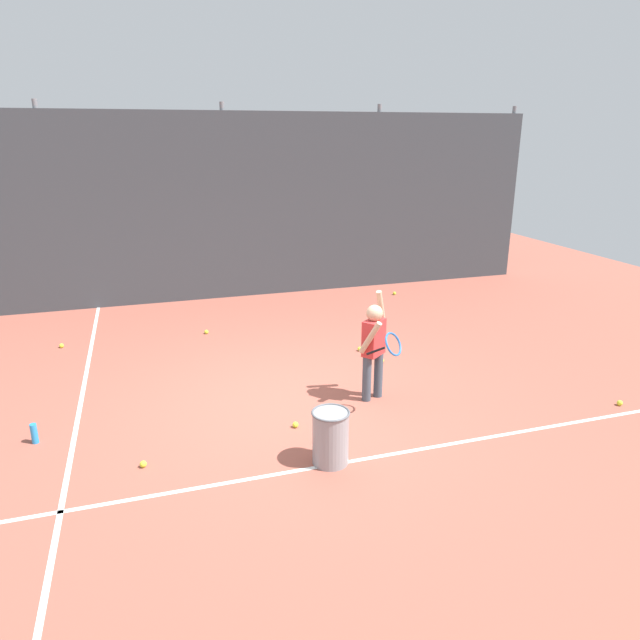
# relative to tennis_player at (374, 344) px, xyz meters

# --- Properties ---
(ground_plane) EXTENTS (20.00, 20.00, 0.00)m
(ground_plane) POSITION_rel_tennis_player_xyz_m (-0.92, 0.20, -0.73)
(ground_plane) COLOR #9E5142
(court_line_baseline) EXTENTS (9.00, 0.05, 0.00)m
(court_line_baseline) POSITION_rel_tennis_player_xyz_m (-0.92, -1.26, -0.72)
(court_line_baseline) COLOR white
(court_line_baseline) RESTS_ON ground
(court_line_sideline) EXTENTS (0.05, 9.00, 0.00)m
(court_line_sideline) POSITION_rel_tennis_player_xyz_m (-3.45, 1.20, -0.72)
(court_line_sideline) COLOR white
(court_line_sideline) RESTS_ON ground
(back_fence_windscreen) EXTENTS (12.79, 0.08, 3.53)m
(back_fence_windscreen) POSITION_rel_tennis_player_xyz_m (-0.92, 5.18, 1.04)
(back_fence_windscreen) COLOR #383D42
(back_fence_windscreen) RESTS_ON ground
(fence_post_1) EXTENTS (0.09, 0.09, 3.68)m
(fence_post_1) POSITION_rel_tennis_player_xyz_m (-4.05, 5.24, 1.11)
(fence_post_1) COLOR slate
(fence_post_1) RESTS_ON ground
(fence_post_2) EXTENTS (0.09, 0.09, 3.68)m
(fence_post_2) POSITION_rel_tennis_player_xyz_m (-0.92, 5.24, 1.11)
(fence_post_2) COLOR slate
(fence_post_2) RESTS_ON ground
(fence_post_3) EXTENTS (0.09, 0.09, 3.68)m
(fence_post_3) POSITION_rel_tennis_player_xyz_m (2.20, 5.24, 1.11)
(fence_post_3) COLOR slate
(fence_post_3) RESTS_ON ground
(fence_post_4) EXTENTS (0.09, 0.09, 3.68)m
(fence_post_4) POSITION_rel_tennis_player_xyz_m (5.32, 5.24, 1.11)
(fence_post_4) COLOR slate
(fence_post_4) RESTS_ON ground
(tennis_player) EXTENTS (0.47, 0.86, 1.35)m
(tennis_player) POSITION_rel_tennis_player_xyz_m (0.00, 0.00, 0.00)
(tennis_player) COLOR #3F4C59
(tennis_player) RESTS_ON ground
(ball_hopper) EXTENTS (0.38, 0.38, 0.56)m
(ball_hopper) POSITION_rel_tennis_player_xyz_m (-0.96, -1.21, -0.44)
(ball_hopper) COLOR gray
(ball_hopper) RESTS_ON ground
(water_bottle) EXTENTS (0.07, 0.07, 0.22)m
(water_bottle) POSITION_rel_tennis_player_xyz_m (-3.83, 0.09, -0.62)
(water_bottle) COLOR #268CD8
(water_bottle) RESTS_ON ground
(tennis_ball_0) EXTENTS (0.07, 0.07, 0.07)m
(tennis_ball_0) POSITION_rel_tennis_player_xyz_m (2.25, 4.31, -0.69)
(tennis_ball_0) COLOR #CCE033
(tennis_ball_0) RESTS_ON ground
(tennis_ball_1) EXTENTS (0.07, 0.07, 0.07)m
(tennis_ball_1) POSITION_rel_tennis_player_xyz_m (-1.68, 3.05, -0.69)
(tennis_ball_1) COLOR #CCE033
(tennis_ball_1) RESTS_ON ground
(tennis_ball_2) EXTENTS (0.07, 0.07, 0.07)m
(tennis_ball_2) POSITION_rel_tennis_player_xyz_m (-2.74, -0.74, -0.69)
(tennis_ball_2) COLOR #CCE033
(tennis_ball_2) RESTS_ON ground
(tennis_ball_3) EXTENTS (0.07, 0.07, 0.07)m
(tennis_ball_3) POSITION_rel_tennis_player_xyz_m (-3.88, 3.07, -0.69)
(tennis_ball_3) COLOR #CCE033
(tennis_ball_3) RESTS_ON ground
(tennis_ball_4) EXTENTS (0.07, 0.07, 0.07)m
(tennis_ball_4) POSITION_rel_tennis_player_xyz_m (-1.11, -0.42, -0.69)
(tennis_ball_4) COLOR #CCE033
(tennis_ball_4) RESTS_ON ground
(tennis_ball_5) EXTENTS (0.07, 0.07, 0.07)m
(tennis_ball_5) POSITION_rel_tennis_player_xyz_m (0.57, 1.05, -0.69)
(tennis_ball_5) COLOR #CCE033
(tennis_ball_5) RESTS_ON ground
(tennis_ball_6) EXTENTS (0.07, 0.07, 0.07)m
(tennis_ball_6) POSITION_rel_tennis_player_xyz_m (2.78, -1.07, -0.69)
(tennis_ball_6) COLOR #CCE033
(tennis_ball_6) RESTS_ON ground
(tennis_ball_7) EXTENTS (0.07, 0.07, 0.07)m
(tennis_ball_7) POSITION_rel_tennis_player_xyz_m (0.44, 1.57, -0.69)
(tennis_ball_7) COLOR #CCE033
(tennis_ball_7) RESTS_ON ground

